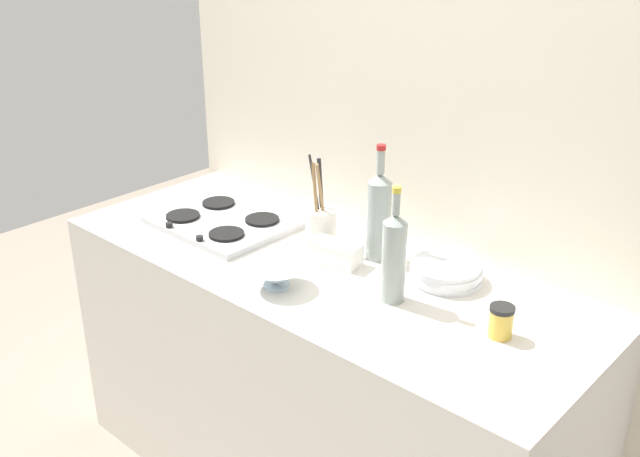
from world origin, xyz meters
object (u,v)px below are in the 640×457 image
stovetop_hob (222,222)px  condiment_jar_front (500,322)px  butter_dish (336,253)px  utensil_crock (321,224)px  plate_stack (446,272)px  wine_bottle_leftmost (379,215)px  wine_bottle_mid_left (394,256)px  mixing_bowl (276,276)px

stovetop_hob → condiment_jar_front: condiment_jar_front is taller
butter_dish → utensil_crock: size_ratio=0.51×
plate_stack → butter_dish: size_ratio=1.37×
stovetop_hob → wine_bottle_leftmost: (0.56, 0.16, 0.13)m
wine_bottle_mid_left → plate_stack: bearing=75.7°
plate_stack → wine_bottle_mid_left: bearing=-104.3°
condiment_jar_front → mixing_bowl: bearing=-162.5°
plate_stack → wine_bottle_leftmost: size_ratio=0.58×
condiment_jar_front → butter_dish: bearing=176.2°
mixing_bowl → butter_dish: bearing=84.0°
plate_stack → condiment_jar_front: condiment_jar_front is taller
butter_dish → utensil_crock: utensil_crock is taller
stovetop_hob → wine_bottle_mid_left: (0.76, -0.02, 0.12)m
wine_bottle_mid_left → butter_dish: size_ratio=2.18×
wine_bottle_leftmost → utensil_crock: 0.23m
stovetop_hob → condiment_jar_front: size_ratio=5.22×
wine_bottle_leftmost → wine_bottle_mid_left: size_ratio=1.09×
stovetop_hob → utensil_crock: 0.38m
condiment_jar_front → utensil_crock: bearing=170.7°
stovetop_hob → wine_bottle_mid_left: wine_bottle_mid_left is taller
wine_bottle_leftmost → butter_dish: (-0.07, -0.12, -0.11)m
utensil_crock → condiment_jar_front: bearing=-9.3°
wine_bottle_mid_left → wine_bottle_leftmost: bearing=136.8°
wine_bottle_leftmost → mixing_bowl: 0.38m
wine_bottle_mid_left → condiment_jar_front: 0.34m
mixing_bowl → condiment_jar_front: bearing=17.5°
stovetop_hob → butter_dish: size_ratio=2.93×
wine_bottle_leftmost → utensil_crock: bearing=-170.0°
stovetop_hob → mixing_bowl: bearing=-22.6°
wine_bottle_mid_left → mixing_bowl: 0.36m
utensil_crock → condiment_jar_front: (0.73, -0.12, -0.02)m
mixing_bowl → plate_stack: bearing=46.5°
stovetop_hob → utensil_crock: (0.35, 0.13, 0.05)m
stovetop_hob → butter_dish: (0.49, 0.04, 0.02)m
utensil_crock → condiment_jar_front: 0.74m
plate_stack → condiment_jar_front: (0.27, -0.17, 0.02)m
wine_bottle_leftmost → mixing_bowl: size_ratio=2.15×
plate_stack → utensil_crock: bearing=-173.8°
plate_stack → wine_bottle_mid_left: 0.23m
stovetop_hob → plate_stack: size_ratio=2.14×
wine_bottle_leftmost → utensil_crock: size_ratio=1.21×
mixing_bowl → condiment_jar_front: condiment_jar_front is taller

